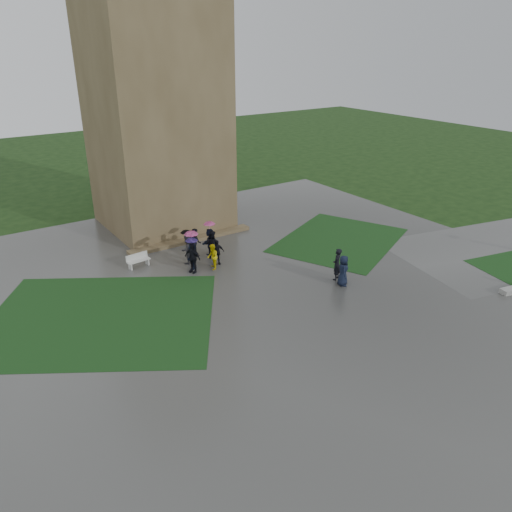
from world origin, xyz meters
TOP-DOWN VIEW (x-y plane):
  - ground at (0.00, 0.00)m, footprint 120.00×120.00m
  - plaza at (0.00, 2.00)m, footprint 34.00×34.00m
  - lawn_inset_left at (-8.50, 4.00)m, footprint 14.10×13.46m
  - lawn_inset_right at (8.50, 5.00)m, footprint 11.12×10.15m
  - tower at (0.00, 15.00)m, footprint 8.00×8.00m
  - tower_plinth at (0.00, 10.60)m, footprint 9.00×0.80m
  - bench at (-4.61, 8.67)m, footprint 1.46×0.59m
  - visitor_cluster at (-1.16, 7.04)m, footprint 3.52×3.40m
  - pedestrian_mid at (3.94, -0.12)m, footprint 1.00×1.05m
  - pedestrian_near at (4.16, 0.62)m, footprint 0.82×0.72m

SIDE VIEW (x-z plane):
  - ground at x=0.00m, z-range 0.00..0.00m
  - plaza at x=0.00m, z-range 0.00..0.02m
  - lawn_inset_left at x=-8.50m, z-range 0.02..0.03m
  - lawn_inset_right at x=8.50m, z-range 0.02..0.03m
  - tower_plinth at x=0.00m, z-range 0.02..0.24m
  - bench at x=-4.61m, z-range 0.03..0.86m
  - pedestrian_mid at x=3.94m, z-range 0.02..1.80m
  - pedestrian_near at x=4.16m, z-range 0.02..1.91m
  - visitor_cluster at x=-1.16m, z-range -0.16..2.26m
  - tower at x=0.00m, z-range 0.00..18.00m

